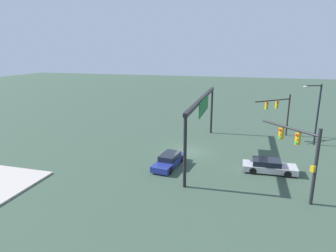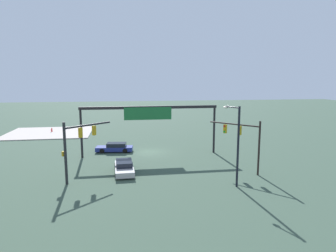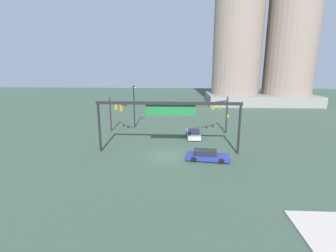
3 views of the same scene
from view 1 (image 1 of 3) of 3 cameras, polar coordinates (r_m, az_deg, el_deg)
name	(u,v)px [view 1 (image 1 of 3)]	position (r m, az deg, el deg)	size (l,w,h in m)	color
ground_plane	(187,152)	(32.51, 3.87, -5.13)	(196.36, 196.36, 0.00)	#374D3D
traffic_signal_near_corner	(302,150)	(23.68, 25.04, -4.31)	(4.32, 3.79, 5.79)	black
traffic_signal_opposite_side	(279,108)	(39.69, 21.16, 3.27)	(3.89, 4.49, 5.52)	black
streetlamp_curved_arm	(316,110)	(37.92, 27.28, 2.79)	(0.98, 2.18, 7.28)	black
overhead_sign_gantry	(203,107)	(30.81, 6.86, 3.74)	(17.32, 0.43, 6.30)	black
sedan_car_approaching	(269,166)	(28.65, 19.30, -7.52)	(2.05, 4.87, 1.21)	#AFAFB2
sedan_car_waiting_far	(169,160)	(28.41, 0.19, -6.84)	(5.02, 2.29, 1.21)	navy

